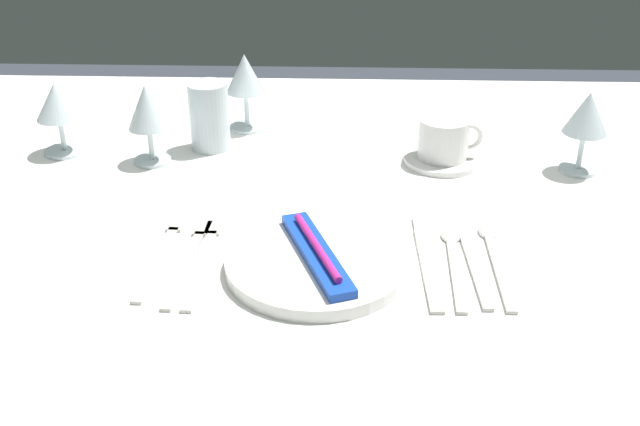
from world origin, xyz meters
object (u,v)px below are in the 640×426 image
(fork_salad, at_px, (162,253))
(coffee_cup_left, at_px, (444,138))
(dinner_plate, at_px, (317,263))
(toothbrush_package, at_px, (317,253))
(wine_glass_far, at_px, (245,77))
(drink_tumbler, at_px, (210,120))
(fork_inner, at_px, (189,258))
(wine_glass_centre, at_px, (147,111))
(wine_glass_left, at_px, (57,105))
(dinner_knife, at_px, (427,263))
(spoon_tea, at_px, (495,255))
(spoon_dessert, at_px, (470,254))
(fork_outer, at_px, (203,258))
(wine_glass_right, at_px, (587,117))
(spoon_soup, at_px, (454,257))

(fork_salad, xyz_separation_m, coffee_cup_left, (0.42, 0.32, 0.04))
(dinner_plate, height_order, toothbrush_package, toothbrush_package)
(wine_glass_far, xyz_separation_m, drink_tumbler, (-0.05, -0.09, -0.05))
(toothbrush_package, distance_m, fork_inner, 0.18)
(wine_glass_centre, relative_size, wine_glass_left, 1.08)
(dinner_knife, distance_m, drink_tumbler, 0.52)
(spoon_tea, xyz_separation_m, wine_glass_centre, (-0.54, 0.29, 0.09))
(wine_glass_left, bearing_deg, coffee_cup_left, -1.56)
(spoon_tea, bearing_deg, coffee_cup_left, 97.05)
(drink_tumbler, bearing_deg, toothbrush_package, -62.86)
(spoon_dessert, bearing_deg, wine_glass_left, 153.98)
(drink_tumbler, bearing_deg, spoon_dessert, -40.94)
(fork_inner, height_order, coffee_cup_left, coffee_cup_left)
(wine_glass_left, bearing_deg, wine_glass_centre, -11.67)
(fork_outer, xyz_separation_m, wine_glass_right, (0.58, 0.30, 0.09))
(wine_glass_far, bearing_deg, spoon_dessert, -51.46)
(dinner_plate, height_order, fork_inner, dinner_plate)
(spoon_soup, xyz_separation_m, wine_glass_far, (-0.33, 0.46, 0.10))
(spoon_soup, distance_m, wine_glass_left, 0.73)
(toothbrush_package, distance_m, wine_glass_far, 0.52)
(spoon_dessert, distance_m, wine_glass_right, 0.37)
(spoon_tea, bearing_deg, wine_glass_far, 131.03)
(spoon_tea, relative_size, drink_tumbler, 1.82)
(fork_outer, relative_size, spoon_soup, 1.09)
(dinner_plate, distance_m, dinner_knife, 0.15)
(dinner_plate, distance_m, fork_inner, 0.17)
(spoon_tea, relative_size, wine_glass_centre, 1.58)
(wine_glass_right, bearing_deg, spoon_tea, -123.44)
(coffee_cup_left, relative_size, drink_tumbler, 0.91)
(dinner_plate, xyz_separation_m, dinner_knife, (0.15, 0.02, -0.01))
(fork_inner, height_order, wine_glass_right, wine_glass_right)
(spoon_soup, xyz_separation_m, spoon_dessert, (0.02, 0.01, 0.00))
(fork_salad, distance_m, spoon_tea, 0.45)
(toothbrush_package, height_order, drink_tumbler, drink_tumbler)
(dinner_plate, xyz_separation_m, drink_tumbler, (-0.20, 0.40, 0.04))
(dinner_plate, distance_m, fork_salad, 0.22)
(fork_outer, bearing_deg, wine_glass_left, 131.24)
(fork_inner, relative_size, wine_glass_right, 1.61)
(coffee_cup_left, distance_m, wine_glass_left, 0.66)
(spoon_dessert, distance_m, wine_glass_left, 0.75)
(toothbrush_package, distance_m, wine_glass_right, 0.54)
(dinner_knife, relative_size, wine_glass_centre, 1.74)
(wine_glass_right, bearing_deg, toothbrush_package, -142.94)
(wine_glass_right, bearing_deg, wine_glass_left, 177.01)
(dinner_plate, bearing_deg, coffee_cup_left, 59.87)
(wine_glass_left, xyz_separation_m, drink_tumbler, (0.25, 0.03, -0.04))
(fork_outer, height_order, dinner_knife, same)
(spoon_dessert, height_order, wine_glass_far, wine_glass_far)
(wine_glass_centre, xyz_separation_m, wine_glass_far, (0.14, 0.16, 0.01))
(toothbrush_package, bearing_deg, wine_glass_left, 141.36)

